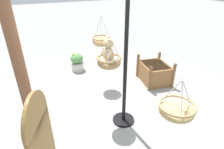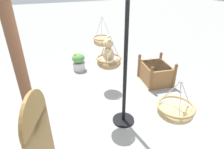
# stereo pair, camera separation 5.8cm
# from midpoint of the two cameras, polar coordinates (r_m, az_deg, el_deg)

# --- Properties ---
(ground_plane) EXTENTS (40.00, 40.00, 0.00)m
(ground_plane) POSITION_cam_midpoint_polar(r_m,az_deg,el_deg) (4.08, 0.94, -12.81)
(ground_plane) COLOR gray
(display_pole_central) EXTENTS (0.44, 0.44, 2.39)m
(display_pole_central) POSITION_cam_midpoint_polar(r_m,az_deg,el_deg) (3.56, 4.26, -4.87)
(display_pole_central) COLOR black
(display_pole_central) RESTS_ON ground
(hanging_basket_with_teddy) EXTENTS (0.44, 0.44, 0.59)m
(hanging_basket_with_teddy) POSITION_cam_midpoint_polar(r_m,az_deg,el_deg) (3.31, -0.44, 3.85)
(hanging_basket_with_teddy) COLOR #A37F51
(teddy_bear) EXTENTS (0.30, 0.26, 0.44)m
(teddy_bear) POSITION_cam_midpoint_polar(r_m,az_deg,el_deg) (3.23, -0.81, 6.93)
(teddy_bear) COLOR tan
(hanging_basket_left_high) EXTENTS (0.48, 0.48, 0.56)m
(hanging_basket_left_high) POSITION_cam_midpoint_polar(r_m,az_deg,el_deg) (2.60, 19.24, -10.31)
(hanging_basket_left_high) COLOR tan
(hanging_basket_right_low) EXTENTS (0.46, 0.46, 0.72)m
(hanging_basket_right_low) POSITION_cam_midpoint_polar(r_m,az_deg,el_deg) (4.63, -2.52, 10.15)
(hanging_basket_right_low) COLOR tan
(greenhouse_pillar_right) EXTENTS (0.37, 0.37, 2.67)m
(greenhouse_pillar_right) POSITION_cam_midpoint_polar(r_m,az_deg,el_deg) (3.39, -25.52, 1.08)
(greenhouse_pillar_right) COLOR brown
(greenhouse_pillar_right) RESTS_ON ground
(wooden_planter_box) EXTENTS (1.02, 0.88, 0.70)m
(wooden_planter_box) POSITION_cam_midpoint_polar(r_m,az_deg,el_deg) (5.34, 13.41, 0.59)
(wooden_planter_box) COLOR olive
(wooden_planter_box) RESTS_ON ground
(potted_plant_small_succulent) EXTENTS (0.41, 0.41, 0.58)m
(potted_plant_small_succulent) POSITION_cam_midpoint_polar(r_m,az_deg,el_deg) (5.97, -9.85, 3.84)
(potted_plant_small_succulent) COLOR beige
(potted_plant_small_succulent) RESTS_ON ground
(display_sign_board) EXTENTS (0.65, 0.31, 1.54)m
(display_sign_board) POSITION_cam_midpoint_polar(r_m,az_deg,el_deg) (2.57, -20.68, -17.36)
(display_sign_board) COLOR olive
(display_sign_board) RESTS_ON ground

